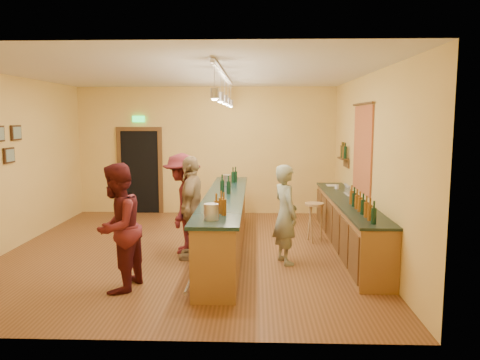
{
  "coord_description": "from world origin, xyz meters",
  "views": [
    {
      "loc": [
        1.26,
        -8.31,
        2.42
      ],
      "look_at": [
        0.97,
        0.2,
        1.29
      ],
      "focal_mm": 35.0,
      "sensor_mm": 36.0,
      "label": 1
    }
  ],
  "objects_px": {
    "tasting_bar": "(225,219)",
    "customer_a": "(117,228)",
    "customer_c": "(182,203)",
    "bar_stool": "(314,210)",
    "customer_b": "(192,207)",
    "bartender": "(285,214)",
    "back_counter": "(348,224)"
  },
  "relations": [
    {
      "from": "customer_c",
      "to": "bar_stool",
      "type": "xyz_separation_m",
      "value": [
        2.48,
        0.78,
        -0.27
      ]
    },
    {
      "from": "tasting_bar",
      "to": "customer_a",
      "type": "bearing_deg",
      "value": -124.75
    },
    {
      "from": "bartender",
      "to": "customer_c",
      "type": "height_order",
      "value": "customer_c"
    },
    {
      "from": "customer_a",
      "to": "bar_stool",
      "type": "bearing_deg",
      "value": 142.64
    },
    {
      "from": "tasting_bar",
      "to": "customer_b",
      "type": "xyz_separation_m",
      "value": [
        -0.55,
        -0.42,
        0.29
      ]
    },
    {
      "from": "bartender",
      "to": "customer_c",
      "type": "bearing_deg",
      "value": 51.03
    },
    {
      "from": "bar_stool",
      "to": "customer_a",
      "type": "bearing_deg",
      "value": -138.46
    },
    {
      "from": "bartender",
      "to": "customer_c",
      "type": "distance_m",
      "value": 1.93
    },
    {
      "from": "back_counter",
      "to": "customer_a",
      "type": "relative_size",
      "value": 2.52
    },
    {
      "from": "customer_b",
      "to": "customer_c",
      "type": "distance_m",
      "value": 0.45
    },
    {
      "from": "tasting_bar",
      "to": "bar_stool",
      "type": "height_order",
      "value": "tasting_bar"
    },
    {
      "from": "customer_c",
      "to": "customer_a",
      "type": "bearing_deg",
      "value": -21.61
    },
    {
      "from": "customer_a",
      "to": "bar_stool",
      "type": "relative_size",
      "value": 2.34
    },
    {
      "from": "tasting_bar",
      "to": "customer_a",
      "type": "height_order",
      "value": "customer_a"
    },
    {
      "from": "tasting_bar",
      "to": "bartender",
      "type": "bearing_deg",
      "value": -31.82
    },
    {
      "from": "back_counter",
      "to": "customer_a",
      "type": "bearing_deg",
      "value": -149.25
    },
    {
      "from": "customer_b",
      "to": "bar_stool",
      "type": "distance_m",
      "value": 2.55
    },
    {
      "from": "customer_a",
      "to": "bartender",
      "type": "bearing_deg",
      "value": 129.87
    },
    {
      "from": "bar_stool",
      "to": "back_counter",
      "type": "bearing_deg",
      "value": -45.26
    },
    {
      "from": "customer_a",
      "to": "bar_stool",
      "type": "xyz_separation_m",
      "value": [
        3.09,
        2.73,
        -0.27
      ]
    },
    {
      "from": "customer_a",
      "to": "tasting_bar",
      "type": "bearing_deg",
      "value": 156.35
    },
    {
      "from": "tasting_bar",
      "to": "customer_b",
      "type": "height_order",
      "value": "customer_b"
    },
    {
      "from": "customer_a",
      "to": "customer_c",
      "type": "bearing_deg",
      "value": 173.86
    },
    {
      "from": "back_counter",
      "to": "customer_c",
      "type": "xyz_separation_m",
      "value": [
        -3.04,
        -0.21,
        0.41
      ]
    },
    {
      "from": "back_counter",
      "to": "customer_a",
      "type": "xyz_separation_m",
      "value": [
        -3.64,
        -2.17,
        0.42
      ]
    },
    {
      "from": "bar_stool",
      "to": "customer_b",
      "type": "bearing_deg",
      "value": -152.67
    },
    {
      "from": "bartender",
      "to": "bar_stool",
      "type": "relative_size",
      "value": 2.16
    },
    {
      "from": "customer_c",
      "to": "bar_stool",
      "type": "height_order",
      "value": "customer_c"
    },
    {
      "from": "bartender",
      "to": "tasting_bar",
      "type": "bearing_deg",
      "value": 38.01
    },
    {
      "from": "customer_c",
      "to": "bar_stool",
      "type": "bearing_deg",
      "value": 103.06
    },
    {
      "from": "tasting_bar",
      "to": "customer_b",
      "type": "bearing_deg",
      "value": -142.6
    },
    {
      "from": "back_counter",
      "to": "bar_stool",
      "type": "distance_m",
      "value": 0.81
    }
  ]
}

